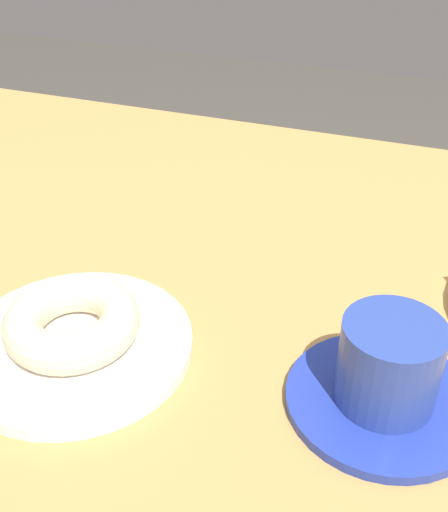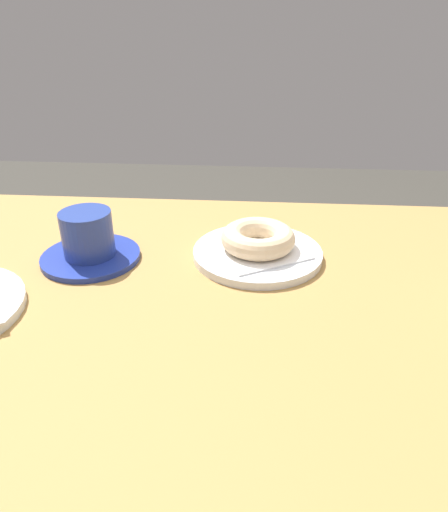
% 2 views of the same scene
% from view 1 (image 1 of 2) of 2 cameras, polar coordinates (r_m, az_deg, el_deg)
% --- Properties ---
extents(table, '(1.19, 0.77, 0.72)m').
position_cam_1_polar(table, '(0.68, 2.53, -6.68)').
color(table, '#A67C43').
rests_on(table, ground_plane).
extents(plate_sugar_ring, '(0.20, 0.20, 0.01)m').
position_cam_1_polar(plate_sugar_ring, '(0.56, -13.02, -7.74)').
color(plate_sugar_ring, silver).
rests_on(plate_sugar_ring, table).
extents(napkin_sugar_ring, '(0.17, 0.17, 0.00)m').
position_cam_1_polar(napkin_sugar_ring, '(0.56, -13.12, -7.15)').
color(napkin_sugar_ring, white).
rests_on(napkin_sugar_ring, plate_sugar_ring).
extents(donut_sugar_ring, '(0.11, 0.11, 0.03)m').
position_cam_1_polar(donut_sugar_ring, '(0.55, -13.35, -5.71)').
color(donut_sugar_ring, beige).
rests_on(donut_sugar_ring, napkin_sugar_ring).
extents(coffee_cup, '(0.15, 0.15, 0.08)m').
position_cam_1_polar(coffee_cup, '(0.50, 14.26, -10.15)').
color(coffee_cup, navy).
rests_on(coffee_cup, table).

